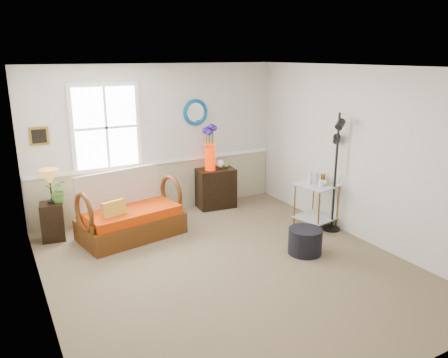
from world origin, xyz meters
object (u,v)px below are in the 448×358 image
loveseat (130,206)px  ottoman (305,241)px  lamp_stand (53,221)px  floor_lamp (335,173)px  side_table (316,206)px  cabinet (216,188)px

loveseat → ottoman: 2.69m
lamp_stand → floor_lamp: 4.42m
lamp_stand → side_table: (3.85, -1.53, 0.07)m
loveseat → cabinet: 1.89m
lamp_stand → loveseat: bearing=-22.9°
loveseat → ottoman: loveseat is taller
lamp_stand → ottoman: 3.80m
side_table → ottoman: 1.07m
side_table → floor_lamp: (0.15, -0.23, 0.58)m
ottoman → lamp_stand: bearing=143.9°
lamp_stand → floor_lamp: (4.00, -1.76, 0.66)m
cabinet → side_table: size_ratio=0.99×
lamp_stand → floor_lamp: floor_lamp is taller
loveseat → floor_lamp: size_ratio=0.80×
side_table → ottoman: bearing=-137.9°
ottoman → cabinet: bearing=94.7°
cabinet → floor_lamp: 2.28m
floor_lamp → ottoman: size_ratio=3.96×
cabinet → ottoman: (0.19, -2.37, -0.18)m
lamp_stand → side_table: 4.15m
side_table → ottoman: side_table is taller
loveseat → side_table: size_ratio=2.08×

